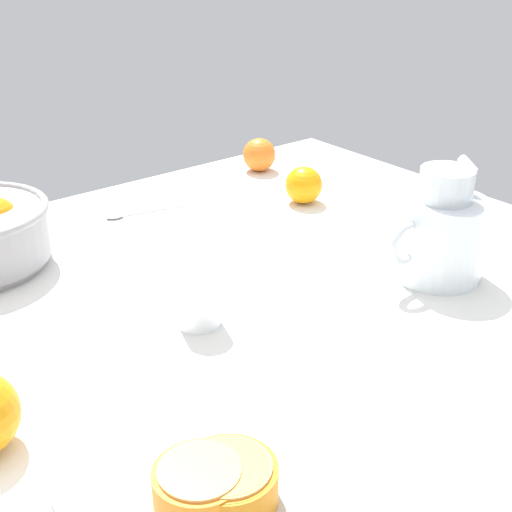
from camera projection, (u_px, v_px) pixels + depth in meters
The scene contains 10 objects.
ground_plane at pixel (269, 305), 97.00cm from camera, with size 112.54×105.30×3.00cm, color white.
juice_pitcher at pixel (439, 239), 99.29cm from camera, with size 16.91×12.88×17.14cm.
juice_glass at pixel (197, 297), 88.23cm from camera, with size 5.70×5.70×8.32cm.
cutting_board at pixel (221, 508), 60.35cm from camera, with size 25.40×18.23×2.12cm, color beige.
orange_half_0 at pixel (229, 483), 59.00cm from camera, with size 8.58×8.58×3.95cm.
orange_half_1 at pixel (200, 487), 58.41cm from camera, with size 8.12×8.12×4.15cm.
orange_half_2 at pixel (227, 482), 59.04cm from camera, with size 8.34×8.34×3.99cm.
loose_orange_2 at pixel (304, 185), 126.26cm from camera, with size 6.83×6.83×6.83cm, color orange.
loose_orange_3 at pixel (259, 155), 142.34cm from camera, with size 6.78×6.78×6.78cm, color orange.
spoon at pixel (132, 213), 122.14cm from camera, with size 14.60×4.70×1.00cm.
Camera 1 is at (-53.67, -64.65, 47.50)cm, focal length 48.54 mm.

